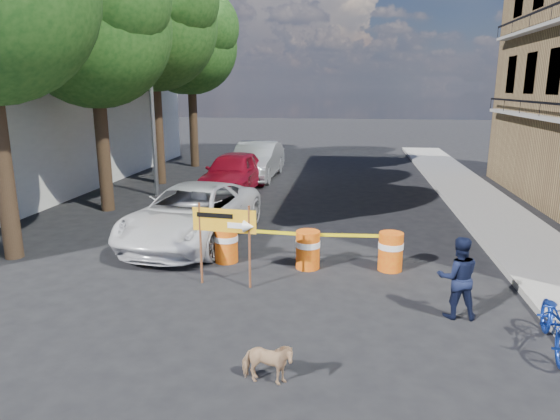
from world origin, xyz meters
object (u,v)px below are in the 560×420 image
(bicycle, at_px, (559,298))
(dog, at_px, (267,363))
(barrel_mid_left, at_px, (226,243))
(suv_white, at_px, (192,214))
(detour_sign, at_px, (232,227))
(sedan_silver, at_px, (257,161))
(pedestrian, at_px, (458,277))
(barrel_mid_right, at_px, (308,249))
(sedan_red, at_px, (233,172))
(barrel_far_right, at_px, (391,251))
(barrel_far_left, at_px, (157,239))

(bicycle, bearing_deg, dog, -151.05)
(barrel_mid_left, xyz_separation_m, suv_white, (-1.34, 1.58, 0.29))
(detour_sign, xyz_separation_m, sedan_silver, (-1.86, 12.84, -0.47))
(pedestrian, xyz_separation_m, bicycle, (1.34, -1.01, 0.12))
(barrel_mid_right, relative_size, sedan_silver, 0.18)
(dog, relative_size, suv_white, 0.14)
(bicycle, distance_m, sedan_red, 14.02)
(barrel_mid_left, xyz_separation_m, bicycle, (6.26, -3.36, 0.43))
(barrel_mid_left, distance_m, dog, 5.30)
(barrel_far_right, xyz_separation_m, sedan_silver, (-5.25, 11.38, 0.37))
(barrel_mid_right, xyz_separation_m, bicycle, (4.26, -3.19, 0.43))
(barrel_far_left, height_order, sedan_red, sedan_red)
(barrel_far_right, bearing_deg, suv_white, 162.88)
(pedestrian, xyz_separation_m, sedan_silver, (-6.26, 13.70, 0.07))
(barrel_mid_left, distance_m, suv_white, 2.09)
(barrel_mid_left, distance_m, pedestrian, 5.47)
(barrel_far_right, xyz_separation_m, sedan_red, (-5.63, 8.20, 0.34))
(detour_sign, xyz_separation_m, pedestrian, (4.41, -0.86, -0.53))
(barrel_mid_left, distance_m, sedan_silver, 11.43)
(sedan_silver, bearing_deg, barrel_mid_right, -72.13)
(pedestrian, distance_m, suv_white, 7.39)
(barrel_far_left, height_order, barrel_mid_right, same)
(barrel_mid_left, xyz_separation_m, barrel_mid_right, (2.00, -0.17, 0.00))
(barrel_mid_left, xyz_separation_m, detour_sign, (0.52, -1.49, 0.84))
(bicycle, distance_m, suv_white, 9.07)
(barrel_mid_right, height_order, barrel_far_right, same)
(pedestrian, relative_size, sedan_red, 0.32)
(pedestrian, height_order, dog, pedestrian)
(barrel_far_left, relative_size, bicycle, 0.50)
(detour_sign, xyz_separation_m, suv_white, (-1.86, 3.07, -0.55))
(barrel_mid_right, distance_m, suv_white, 3.78)
(bicycle, bearing_deg, barrel_far_right, 134.31)
(pedestrian, xyz_separation_m, sedan_red, (-6.64, 10.52, 0.04))
(bicycle, height_order, sedan_silver, bicycle)
(suv_white, distance_m, sedan_silver, 9.77)
(bicycle, xyz_separation_m, dog, (-4.44, -1.61, -0.57))
(barrel_mid_left, bearing_deg, suv_white, 130.28)
(pedestrian, relative_size, sedan_silver, 0.30)
(sedan_red, bearing_deg, pedestrian, -54.52)
(barrel_mid_right, xyz_separation_m, dog, (-0.17, -4.80, -0.14))
(barrel_far_left, relative_size, barrel_far_right, 1.00)
(barrel_far_right, relative_size, sedan_silver, 0.18)
(barrel_far_left, bearing_deg, sedan_silver, 87.75)
(barrel_mid_right, distance_m, sedan_red, 9.13)
(suv_white, xyz_separation_m, sedan_silver, (0.00, 9.77, 0.08))
(sedan_red, bearing_deg, detour_sign, -73.75)
(barrel_far_left, bearing_deg, barrel_mid_right, -3.33)
(barrel_far_left, height_order, barrel_far_right, same)
(barrel_far_right, xyz_separation_m, dog, (-2.08, -4.93, -0.14))
(suv_white, bearing_deg, sedan_red, 99.78)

